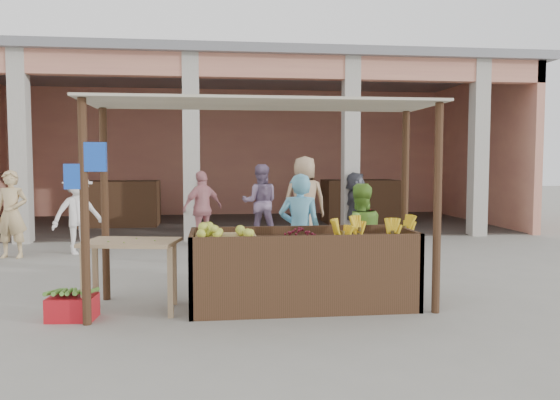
{
  "coord_description": "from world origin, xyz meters",
  "views": [
    {
      "loc": [
        -0.52,
        -6.25,
        1.7
      ],
      "look_at": [
        0.38,
        1.2,
        1.17
      ],
      "focal_mm": 35.0,
      "sensor_mm": 36.0,
      "label": 1
    }
  ],
  "objects": [
    {
      "name": "vendor_blue",
      "position": [
        0.61,
        0.91,
        0.82
      ],
      "size": [
        0.7,
        0.57,
        1.65
      ],
      "primitive_type": "imported",
      "rotation": [
        0.0,
        0.0,
        2.94
      ],
      "color": "#65B7DE",
      "rests_on": "ground"
    },
    {
      "name": "fruit_stall",
      "position": [
        0.5,
        0.0,
        0.4
      ],
      "size": [
        2.6,
        0.95,
        0.8
      ],
      "primitive_type": "cube",
      "color": "#452A1B",
      "rests_on": "ground"
    },
    {
      "name": "banana_heap",
      "position": [
        1.33,
        -0.04,
        0.89
      ],
      "size": [
        1.0,
        0.55,
        0.18
      ],
      "primitive_type": null,
      "color": "yellow",
      "rests_on": "fruit_stall"
    },
    {
      "name": "shopper_e",
      "position": [
        -4.09,
        3.85,
        0.81
      ],
      "size": [
        0.65,
        0.52,
        1.62
      ],
      "primitive_type": "imported",
      "rotation": [
        0.0,
        0.0,
        -0.11
      ],
      "color": "tan",
      "rests_on": "ground"
    },
    {
      "name": "ground",
      "position": [
        0.0,
        0.0,
        0.0
      ],
      "size": [
        60.0,
        60.0,
        0.0
      ],
      "primitive_type": "plane",
      "color": "gray",
      "rests_on": "ground"
    },
    {
      "name": "shopper_d",
      "position": [
        2.55,
        5.36,
        0.78
      ],
      "size": [
        0.74,
        1.49,
        1.56
      ],
      "primitive_type": "imported",
      "rotation": [
        0.0,
        0.0,
        1.47
      ],
      "color": "#43454F",
      "rests_on": "ground"
    },
    {
      "name": "shopper_f",
      "position": [
        0.47,
        5.54,
        0.9
      ],
      "size": [
        0.91,
        0.56,
        1.8
      ],
      "primitive_type": "imported",
      "rotation": [
        0.0,
        0.0,
        3.08
      ],
      "color": "gray",
      "rests_on": "ground"
    },
    {
      "name": "plantain_bundle",
      "position": [
        -2.05,
        -0.23,
        0.29
      ],
      "size": [
        0.38,
        0.27,
        0.08
      ],
      "primitive_type": null,
      "color": "#568D33",
      "rests_on": "red_crate"
    },
    {
      "name": "shopper_a",
      "position": [
        -3.01,
        4.11,
        0.81
      ],
      "size": [
        1.16,
        1.0,
        1.63
      ],
      "primitive_type": "imported",
      "rotation": [
        0.0,
        0.0,
        0.57
      ],
      "color": "white",
      "rests_on": "ground"
    },
    {
      "name": "melon_tray",
      "position": [
        -0.39,
        -0.05,
        0.89
      ],
      "size": [
        0.69,
        0.6,
        0.19
      ],
      "color": "tan",
      "rests_on": "fruit_stall"
    },
    {
      "name": "produce_sacks",
      "position": [
        2.99,
        5.23,
        0.33
      ],
      "size": [
        0.88,
        0.55,
        0.67
      ],
      "color": "maroon",
      "rests_on": "ground"
    },
    {
      "name": "motorcycle",
      "position": [
        1.37,
        1.94,
        0.5
      ],
      "size": [
        1.14,
        2.02,
        1.0
      ],
      "primitive_type": "imported",
      "rotation": [
        0.0,
        0.0,
        1.31
      ],
      "color": "maroon",
      "rests_on": "ground"
    },
    {
      "name": "berry_heap",
      "position": [
        0.47,
        0.03,
        0.87
      ],
      "size": [
        0.45,
        0.37,
        0.14
      ],
      "primitive_type": "ellipsoid",
      "color": "maroon",
      "rests_on": "fruit_stall"
    },
    {
      "name": "stall_awning",
      "position": [
        -0.01,
        0.06,
        1.98
      ],
      "size": [
        4.09,
        1.35,
        2.39
      ],
      "color": "#452A1B",
      "rests_on": "ground"
    },
    {
      "name": "shopper_b",
      "position": [
        -0.76,
        4.91,
        0.81
      ],
      "size": [
        1.08,
        0.94,
        1.62
      ],
      "primitive_type": "imported",
      "rotation": [
        0.0,
        0.0,
        3.72
      ],
      "color": "#D5898F",
      "rests_on": "ground"
    },
    {
      "name": "papaya_pile",
      "position": [
        -1.46,
        -0.01,
        0.91
      ],
      "size": [
        0.64,
        0.36,
        0.18
      ],
      "primitive_type": null,
      "color": "#46882C",
      "rests_on": "side_table"
    },
    {
      "name": "red_crate",
      "position": [
        -2.05,
        -0.23,
        0.13
      ],
      "size": [
        0.52,
        0.39,
        0.25
      ],
      "primitive_type": "cube",
      "rotation": [
        0.0,
        0.0,
        -0.08
      ],
      "color": "red",
      "rests_on": "ground"
    },
    {
      "name": "shopper_c",
      "position": [
        1.3,
        4.66,
        1.01
      ],
      "size": [
        1.01,
        0.7,
        2.01
      ],
      "primitive_type": "imported",
      "rotation": [
        0.0,
        0.0,
        3.21
      ],
      "color": "tan",
      "rests_on": "ground"
    },
    {
      "name": "side_table",
      "position": [
        -1.46,
        -0.01,
        0.68
      ],
      "size": [
        1.12,
        0.85,
        0.82
      ],
      "rotation": [
        0.0,
        0.0,
        -0.19
      ],
      "color": "#A18360",
      "rests_on": "ground"
    },
    {
      "name": "vendor_green",
      "position": [
        1.39,
        0.78,
        0.75
      ],
      "size": [
        0.73,
        0.44,
        1.49
      ],
      "primitive_type": "imported",
      "rotation": [
        0.0,
        0.0,
        3.11
      ],
      "color": "#79B63B",
      "rests_on": "ground"
    },
    {
      "name": "market_building",
      "position": [
        0.05,
        8.93,
        2.7
      ],
      "size": [
        14.4,
        6.4,
        4.2
      ],
      "color": "tan",
      "rests_on": "ground"
    }
  ]
}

